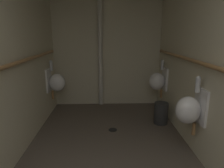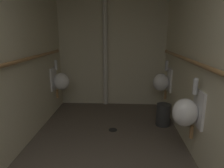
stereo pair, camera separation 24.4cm
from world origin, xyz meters
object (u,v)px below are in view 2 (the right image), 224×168
Objects in this scene: urinal_right_mid at (187,112)px; urinal_right_far at (162,82)px; standpipe_back_wall at (105,46)px; urinal_left_mid at (60,81)px; floor_drain at (113,130)px; waste_bin at (163,115)px.

urinal_right_mid is 1.50m from urinal_right_far.
urinal_right_mid is 2.33m from standpipe_back_wall.
standpipe_back_wall is (-1.13, 0.43, 0.64)m from urinal_right_far.
urinal_left_mid and urinal_right_far have the same top height.
urinal_left_mid is at bearing 145.49° from floor_drain.
floor_drain is at bearing -164.82° from waste_bin.
urinal_right_mid reaches higher than floor_drain.
standpipe_back_wall is at bearing 158.95° from urinal_right_far.
floor_drain is (-0.91, -0.76, -0.64)m from urinal_right_far.
standpipe_back_wall reaches higher than urinal_right_mid.
urinal_right_far reaches higher than floor_drain.
waste_bin is (1.07, -0.96, -1.10)m from standpipe_back_wall.
waste_bin is at bearing -41.81° from standpipe_back_wall.
urinal_right_far is 1.99× the size of waste_bin.
urinal_right_far is at bearing 0.81° from urinal_left_mid.
urinal_left_mid is 1.00× the size of urinal_right_far.
standpipe_back_wall is at bearing 120.18° from urinal_right_mid.
urinal_left_mid is 1.99× the size of waste_bin.
urinal_right_mid is at bearing -90.00° from urinal_right_far.
urinal_right_far is at bearing -21.05° from standpipe_back_wall.
floor_drain is at bearing 140.60° from urinal_right_mid.
standpipe_back_wall reaches higher than floor_drain.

